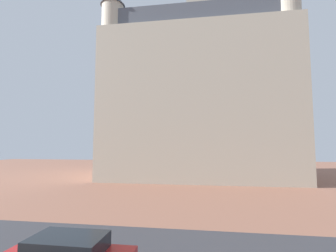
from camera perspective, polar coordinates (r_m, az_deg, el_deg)
ground_plane at (r=11.24m, az=-3.16°, el=-27.55°), size 120.00×120.00×0.00m
landmark_building at (r=34.74m, az=7.23°, el=6.77°), size 24.85×15.27×35.04m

